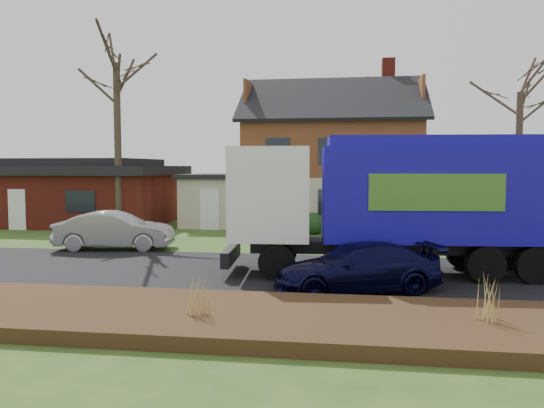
# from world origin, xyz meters

# --- Properties ---
(ground) EXTENTS (120.00, 120.00, 0.00)m
(ground) POSITION_xyz_m (0.00, 0.00, 0.00)
(ground) COLOR #2D501A
(ground) RESTS_ON ground
(road) EXTENTS (80.00, 7.00, 0.02)m
(road) POSITION_xyz_m (0.00, 0.00, 0.01)
(road) COLOR black
(road) RESTS_ON ground
(mulch_verge) EXTENTS (80.00, 3.50, 0.30)m
(mulch_verge) POSITION_xyz_m (0.00, -5.30, 0.15)
(mulch_verge) COLOR #321A10
(mulch_verge) RESTS_ON ground
(main_house) EXTENTS (12.95, 8.95, 9.26)m
(main_house) POSITION_xyz_m (1.49, 13.91, 4.03)
(main_house) COLOR #C0B29A
(main_house) RESTS_ON ground
(ranch_house) EXTENTS (9.80, 8.20, 3.70)m
(ranch_house) POSITION_xyz_m (-12.00, 13.00, 1.81)
(ranch_house) COLOR maroon
(ranch_house) RESTS_ON ground
(garbage_truck) EXTENTS (9.78, 3.28, 4.12)m
(garbage_truck) POSITION_xyz_m (4.32, 0.43, 2.38)
(garbage_truck) COLOR black
(garbage_truck) RESTS_ON ground
(silver_sedan) EXTENTS (4.69, 2.22, 1.48)m
(silver_sedan) POSITION_xyz_m (-6.17, 3.82, 0.74)
(silver_sedan) COLOR #95979B
(silver_sedan) RESTS_ON ground
(navy_wagon) EXTENTS (4.68, 3.11, 1.26)m
(navy_wagon) POSITION_xyz_m (3.13, -1.98, 0.63)
(navy_wagon) COLOR black
(navy_wagon) RESTS_ON ground
(tree_front_west) EXTENTS (3.90, 3.90, 11.59)m
(tree_front_west) POSITION_xyz_m (-8.48, 9.29, 9.55)
(tree_front_west) COLOR #423628
(tree_front_west) RESTS_ON ground
(tree_front_east) EXTENTS (3.39, 3.39, 9.42)m
(tree_front_east) POSITION_xyz_m (10.48, 9.71, 7.66)
(tree_front_east) COLOR #443329
(tree_front_east) RESTS_ON ground
(tree_back) EXTENTS (3.39, 3.39, 10.75)m
(tree_back) POSITION_xyz_m (3.59, 22.51, 8.96)
(tree_back) COLOR #412F27
(tree_back) RESTS_ON ground
(grass_clump_mid) EXTENTS (0.31, 0.25, 0.86)m
(grass_clump_mid) POSITION_xyz_m (-0.04, -5.70, 0.73)
(grass_clump_mid) COLOR tan
(grass_clump_mid) RESTS_ON mulch_verge
(grass_clump_east) EXTENTS (0.36, 0.29, 0.89)m
(grass_clump_east) POSITION_xyz_m (5.59, -5.26, 0.75)
(grass_clump_east) COLOR tan
(grass_clump_east) RESTS_ON mulch_verge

